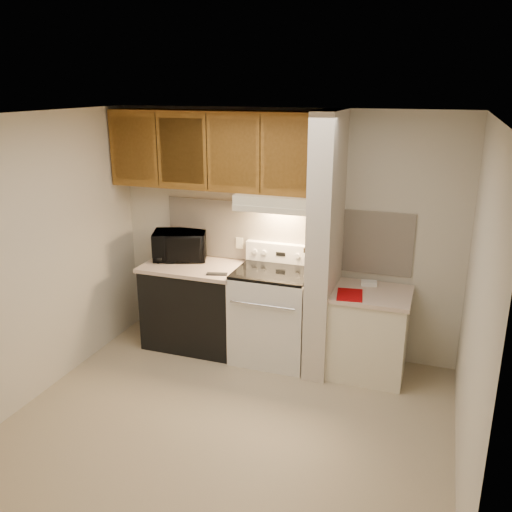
% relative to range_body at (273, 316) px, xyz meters
% --- Properties ---
extents(floor, '(3.60, 3.60, 0.00)m').
position_rel_range_body_xyz_m(floor, '(0.00, -1.16, -0.46)').
color(floor, tan).
rests_on(floor, ground).
extents(ceiling, '(3.60, 3.60, 0.00)m').
position_rel_range_body_xyz_m(ceiling, '(0.00, -1.16, 2.04)').
color(ceiling, white).
rests_on(ceiling, wall_back).
extents(wall_back, '(3.60, 2.50, 0.02)m').
position_rel_range_body_xyz_m(wall_back, '(0.00, 0.34, 0.79)').
color(wall_back, beige).
rests_on(wall_back, floor).
extents(wall_left, '(0.02, 3.00, 2.50)m').
position_rel_range_body_xyz_m(wall_left, '(-1.80, -1.16, 0.79)').
color(wall_left, beige).
rests_on(wall_left, floor).
extents(wall_right, '(0.02, 3.00, 2.50)m').
position_rel_range_body_xyz_m(wall_right, '(1.80, -1.16, 0.79)').
color(wall_right, beige).
rests_on(wall_right, floor).
extents(backsplash, '(2.60, 0.02, 0.63)m').
position_rel_range_body_xyz_m(backsplash, '(0.00, 0.33, 0.78)').
color(backsplash, '#F7E6D0').
rests_on(backsplash, wall_back).
extents(range_body, '(0.76, 0.65, 0.92)m').
position_rel_range_body_xyz_m(range_body, '(0.00, 0.00, 0.00)').
color(range_body, silver).
rests_on(range_body, floor).
extents(oven_window, '(0.50, 0.01, 0.30)m').
position_rel_range_body_xyz_m(oven_window, '(0.00, -0.32, 0.04)').
color(oven_window, black).
rests_on(oven_window, range_body).
extents(oven_handle, '(0.65, 0.02, 0.02)m').
position_rel_range_body_xyz_m(oven_handle, '(0.00, -0.35, 0.26)').
color(oven_handle, silver).
rests_on(oven_handle, range_body).
extents(cooktop, '(0.74, 0.64, 0.03)m').
position_rel_range_body_xyz_m(cooktop, '(0.00, 0.00, 0.48)').
color(cooktop, black).
rests_on(cooktop, range_body).
extents(range_backguard, '(0.76, 0.08, 0.20)m').
position_rel_range_body_xyz_m(range_backguard, '(0.00, 0.28, 0.59)').
color(range_backguard, silver).
rests_on(range_backguard, range_body).
extents(range_display, '(0.10, 0.01, 0.04)m').
position_rel_range_body_xyz_m(range_display, '(0.00, 0.24, 0.59)').
color(range_display, black).
rests_on(range_display, range_backguard).
extents(range_knob_left_outer, '(0.05, 0.02, 0.05)m').
position_rel_range_body_xyz_m(range_knob_left_outer, '(-0.28, 0.24, 0.59)').
color(range_knob_left_outer, silver).
rests_on(range_knob_left_outer, range_backguard).
extents(range_knob_left_inner, '(0.05, 0.02, 0.05)m').
position_rel_range_body_xyz_m(range_knob_left_inner, '(-0.18, 0.24, 0.59)').
color(range_knob_left_inner, silver).
rests_on(range_knob_left_inner, range_backguard).
extents(range_knob_right_inner, '(0.05, 0.02, 0.05)m').
position_rel_range_body_xyz_m(range_knob_right_inner, '(0.18, 0.24, 0.59)').
color(range_knob_right_inner, silver).
rests_on(range_knob_right_inner, range_backguard).
extents(range_knob_right_outer, '(0.05, 0.02, 0.05)m').
position_rel_range_body_xyz_m(range_knob_right_outer, '(0.28, 0.24, 0.59)').
color(range_knob_right_outer, silver).
rests_on(range_knob_right_outer, range_backguard).
extents(dishwasher_front, '(1.00, 0.63, 0.87)m').
position_rel_range_body_xyz_m(dishwasher_front, '(-0.88, 0.01, -0.03)').
color(dishwasher_front, black).
rests_on(dishwasher_front, floor).
extents(left_countertop, '(1.04, 0.67, 0.04)m').
position_rel_range_body_xyz_m(left_countertop, '(-0.88, 0.01, 0.43)').
color(left_countertop, beige).
rests_on(left_countertop, dishwasher_front).
extents(spoon_rest, '(0.22, 0.12, 0.01)m').
position_rel_range_body_xyz_m(spoon_rest, '(-0.53, -0.19, 0.46)').
color(spoon_rest, black).
rests_on(spoon_rest, left_countertop).
extents(teal_jar, '(0.12, 0.12, 0.11)m').
position_rel_range_body_xyz_m(teal_jar, '(-0.93, 0.23, 0.51)').
color(teal_jar, '#1D6351').
rests_on(teal_jar, left_countertop).
extents(outlet, '(0.08, 0.01, 0.12)m').
position_rel_range_body_xyz_m(outlet, '(-0.48, 0.32, 0.64)').
color(outlet, beige).
rests_on(outlet, backsplash).
extents(microwave, '(0.65, 0.55, 0.31)m').
position_rel_range_body_xyz_m(microwave, '(-1.10, 0.15, 0.60)').
color(microwave, black).
rests_on(microwave, left_countertop).
extents(partition_pillar, '(0.22, 0.70, 2.50)m').
position_rel_range_body_xyz_m(partition_pillar, '(0.51, -0.01, 0.79)').
color(partition_pillar, beige).
rests_on(partition_pillar, floor).
extents(pillar_trim, '(0.01, 0.70, 0.04)m').
position_rel_range_body_xyz_m(pillar_trim, '(0.39, -0.01, 0.84)').
color(pillar_trim, brown).
rests_on(pillar_trim, partition_pillar).
extents(knife_strip, '(0.02, 0.42, 0.04)m').
position_rel_range_body_xyz_m(knife_strip, '(0.39, -0.06, 0.86)').
color(knife_strip, black).
rests_on(knife_strip, partition_pillar).
extents(knife_blade_a, '(0.01, 0.03, 0.16)m').
position_rel_range_body_xyz_m(knife_blade_a, '(0.38, -0.20, 0.76)').
color(knife_blade_a, silver).
rests_on(knife_blade_a, knife_strip).
extents(knife_handle_a, '(0.02, 0.02, 0.10)m').
position_rel_range_body_xyz_m(knife_handle_a, '(0.38, -0.20, 0.91)').
color(knife_handle_a, black).
rests_on(knife_handle_a, knife_strip).
extents(knife_blade_b, '(0.01, 0.04, 0.18)m').
position_rel_range_body_xyz_m(knife_blade_b, '(0.38, -0.14, 0.75)').
color(knife_blade_b, silver).
rests_on(knife_blade_b, knife_strip).
extents(knife_handle_b, '(0.02, 0.02, 0.10)m').
position_rel_range_body_xyz_m(knife_handle_b, '(0.38, -0.13, 0.91)').
color(knife_handle_b, black).
rests_on(knife_handle_b, knife_strip).
extents(knife_blade_c, '(0.01, 0.04, 0.20)m').
position_rel_range_body_xyz_m(knife_blade_c, '(0.38, -0.07, 0.74)').
color(knife_blade_c, silver).
rests_on(knife_blade_c, knife_strip).
extents(knife_handle_c, '(0.02, 0.02, 0.10)m').
position_rel_range_body_xyz_m(knife_handle_c, '(0.38, -0.07, 0.91)').
color(knife_handle_c, black).
rests_on(knife_handle_c, knife_strip).
extents(knife_blade_d, '(0.01, 0.04, 0.16)m').
position_rel_range_body_xyz_m(knife_blade_d, '(0.38, 0.03, 0.76)').
color(knife_blade_d, silver).
rests_on(knife_blade_d, knife_strip).
extents(knife_handle_d, '(0.02, 0.02, 0.10)m').
position_rel_range_body_xyz_m(knife_handle_d, '(0.38, 0.03, 0.91)').
color(knife_handle_d, black).
rests_on(knife_handle_d, knife_strip).
extents(knife_blade_e, '(0.01, 0.04, 0.18)m').
position_rel_range_body_xyz_m(knife_blade_e, '(0.38, 0.10, 0.75)').
color(knife_blade_e, silver).
rests_on(knife_blade_e, knife_strip).
extents(knife_handle_e, '(0.02, 0.02, 0.10)m').
position_rel_range_body_xyz_m(knife_handle_e, '(0.38, 0.10, 0.91)').
color(knife_handle_e, black).
rests_on(knife_handle_e, knife_strip).
extents(oven_mitt, '(0.03, 0.09, 0.22)m').
position_rel_range_body_xyz_m(oven_mitt, '(0.38, 0.17, 0.76)').
color(oven_mitt, gray).
rests_on(oven_mitt, partition_pillar).
extents(right_cab_base, '(0.70, 0.60, 0.81)m').
position_rel_range_body_xyz_m(right_cab_base, '(0.97, -0.01, -0.06)').
color(right_cab_base, beige).
rests_on(right_cab_base, floor).
extents(right_countertop, '(0.74, 0.64, 0.04)m').
position_rel_range_body_xyz_m(right_countertop, '(0.97, -0.01, 0.37)').
color(right_countertop, beige).
rests_on(right_countertop, right_cab_base).
extents(red_folder, '(0.27, 0.34, 0.01)m').
position_rel_range_body_xyz_m(red_folder, '(0.79, -0.16, 0.40)').
color(red_folder, '#9C0407').
rests_on(red_folder, right_countertop).
extents(white_box, '(0.16, 0.12, 0.04)m').
position_rel_range_body_xyz_m(white_box, '(0.92, 0.17, 0.41)').
color(white_box, white).
rests_on(white_box, right_countertop).
extents(range_hood, '(0.78, 0.44, 0.15)m').
position_rel_range_body_xyz_m(range_hood, '(0.00, 0.12, 1.17)').
color(range_hood, beige).
rests_on(range_hood, upper_cabinets).
extents(hood_lip, '(0.78, 0.04, 0.06)m').
position_rel_range_body_xyz_m(hood_lip, '(0.00, -0.08, 1.12)').
color(hood_lip, beige).
rests_on(hood_lip, range_hood).
extents(upper_cabinets, '(2.18, 0.33, 0.77)m').
position_rel_range_body_xyz_m(upper_cabinets, '(-0.69, 0.17, 1.62)').
color(upper_cabinets, brown).
rests_on(upper_cabinets, wall_back).
extents(cab_door_a, '(0.46, 0.01, 0.63)m').
position_rel_range_body_xyz_m(cab_door_a, '(-1.51, 0.01, 1.62)').
color(cab_door_a, brown).
rests_on(cab_door_a, upper_cabinets).
extents(cab_gap_a, '(0.01, 0.01, 0.73)m').
position_rel_range_body_xyz_m(cab_gap_a, '(-1.23, 0.01, 1.62)').
color(cab_gap_a, black).
rests_on(cab_gap_a, upper_cabinets).
extents(cab_door_b, '(0.46, 0.01, 0.63)m').
position_rel_range_body_xyz_m(cab_door_b, '(-0.96, 0.01, 1.62)').
color(cab_door_b, brown).
rests_on(cab_door_b, upper_cabinets).
extents(cab_gap_b, '(0.01, 0.01, 0.73)m').
position_rel_range_body_xyz_m(cab_gap_b, '(-0.69, 0.01, 1.62)').
color(cab_gap_b, black).
rests_on(cab_gap_b, upper_cabinets).
extents(cab_door_c, '(0.46, 0.01, 0.63)m').
position_rel_range_body_xyz_m(cab_door_c, '(-0.42, 0.01, 1.62)').
color(cab_door_c, brown).
rests_on(cab_door_c, upper_cabinets).
extents(cab_gap_c, '(0.01, 0.01, 0.73)m').
position_rel_range_body_xyz_m(cab_gap_c, '(-0.14, 0.01, 1.62)').
color(cab_gap_c, black).
rests_on(cab_gap_c, upper_cabinets).
extents(cab_door_d, '(0.46, 0.01, 0.63)m').
position_rel_range_body_xyz_m(cab_door_d, '(0.13, 0.01, 1.62)').
color(cab_door_d, brown).
rests_on(cab_door_d, upper_cabinets).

